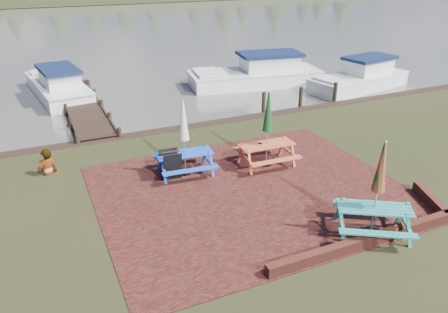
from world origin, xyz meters
TOP-DOWN VIEW (x-y plane):
  - ground at (0.00, 0.00)m, footprint 120.00×120.00m
  - paving at (0.00, 1.00)m, footprint 9.00×7.50m
  - brick_wall at (2.15, -2.42)m, footprint 6.21×1.79m
  - water at (0.00, 37.00)m, footprint 120.00×60.00m
  - picnic_table_teal at (1.78, -2.20)m, footprint 2.41×2.35m
  - picnic_table_red at (1.30, 2.44)m, footprint 1.91×1.71m
  - picnic_table_blue at (-1.42, 2.93)m, footprint 1.92×1.74m
  - chalkboard at (-1.95, 2.77)m, footprint 0.60×0.59m
  - jetty at (-3.50, 11.28)m, footprint 1.76×9.08m
  - boat_jetty at (-4.29, 14.34)m, footprint 2.97×6.54m
  - boat_near at (6.18, 12.17)m, footprint 7.65×3.64m
  - boat_far at (10.98, 9.19)m, footprint 6.34×3.23m
  - person at (-5.50, 4.74)m, footprint 0.74×0.62m

SIDE VIEW (x-z plane):
  - ground at x=0.00m, z-range 0.00..0.00m
  - water at x=0.00m, z-range -0.01..0.01m
  - paving at x=0.00m, z-range 0.00..0.02m
  - jetty at x=-3.50m, z-range -0.39..0.61m
  - brick_wall at x=2.15m, z-range 0.00..0.30m
  - boat_jetty at x=-4.29m, z-range -0.56..1.27m
  - boat_far at x=10.98m, z-range -0.58..1.31m
  - boat_near at x=6.18m, z-range -0.60..1.39m
  - chalkboard at x=-1.95m, z-range 0.02..0.97m
  - picnic_table_blue at x=-1.42m, z-range -0.37..2.11m
  - person at x=-5.50m, z-range 0.00..1.75m
  - picnic_table_teal at x=1.78m, z-range -0.38..2.16m
  - picnic_table_red at x=1.30m, z-range -0.38..2.18m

